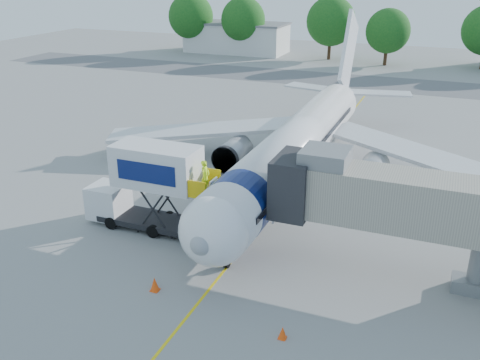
% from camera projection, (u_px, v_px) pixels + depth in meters
% --- Properties ---
extents(ground, '(160.00, 160.00, 0.00)m').
position_uv_depth(ground, '(281.00, 200.00, 37.40)').
color(ground, gray).
rests_on(ground, ground).
extents(guidance_line, '(0.15, 70.00, 0.01)m').
position_uv_depth(guidance_line, '(281.00, 200.00, 37.40)').
color(guidance_line, yellow).
rests_on(guidance_line, ground).
extents(taxiway_strip, '(120.00, 10.00, 0.01)m').
position_uv_depth(taxiway_strip, '(375.00, 83.00, 73.43)').
color(taxiway_strip, '#59595B').
rests_on(taxiway_strip, ground).
extents(aircraft, '(34.17, 37.73, 11.35)m').
position_uv_depth(aircraft, '(299.00, 143.00, 39.82)').
color(aircraft, white).
rests_on(aircraft, ground).
extents(jet_bridge, '(13.90, 3.20, 6.60)m').
position_uv_depth(jet_bridge, '(391.00, 200.00, 26.98)').
color(jet_bridge, '#A39D8C').
rests_on(jet_bridge, ground).
extents(catering_hiloader, '(8.50, 2.44, 5.50)m').
position_uv_depth(catering_hiloader, '(149.00, 187.00, 32.51)').
color(catering_hiloader, black).
rests_on(catering_hiloader, ground).
extents(safety_cone_a, '(0.39, 0.39, 0.62)m').
position_uv_depth(safety_cone_a, '(283.00, 333.00, 23.61)').
color(safety_cone_a, '#FD4A0D').
rests_on(safety_cone_a, ground).
extents(safety_cone_b, '(0.48, 0.48, 0.76)m').
position_uv_depth(safety_cone_b, '(155.00, 284.00, 27.04)').
color(safety_cone_b, '#FD4A0D').
rests_on(safety_cone_b, ground).
extents(outbuilding_left, '(18.40, 8.40, 5.30)m').
position_uv_depth(outbuilding_left, '(236.00, 37.00, 97.57)').
color(outbuilding_left, silver).
rests_on(outbuilding_left, ground).
extents(tree_a, '(8.10, 8.10, 10.33)m').
position_uv_depth(tree_a, '(191.00, 16.00, 96.91)').
color(tree_a, '#382314').
rests_on(tree_a, ground).
extents(tree_b, '(7.77, 7.77, 9.91)m').
position_uv_depth(tree_b, '(243.00, 20.00, 93.79)').
color(tree_b, '#382314').
rests_on(tree_b, ground).
extents(tree_c, '(8.11, 8.11, 10.34)m').
position_uv_depth(tree_c, '(331.00, 21.00, 88.86)').
color(tree_c, '#382314').
rests_on(tree_c, ground).
extents(tree_d, '(6.95, 6.95, 8.86)m').
position_uv_depth(tree_d, '(388.00, 31.00, 84.05)').
color(tree_d, '#382314').
rests_on(tree_d, ground).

